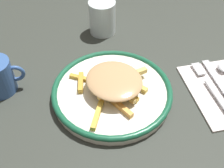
{
  "coord_description": "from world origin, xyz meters",
  "views": [
    {
      "loc": [
        -0.07,
        -0.45,
        0.5
      ],
      "look_at": [
        0.0,
        0.0,
        0.04
      ],
      "focal_mm": 45.36,
      "sensor_mm": 36.0,
      "label": 1
    }
  ],
  "objects_px": {
    "fries_heap": "(115,82)",
    "napkin": "(223,91)",
    "water_glass": "(102,17)",
    "plate": "(112,92)",
    "fork": "(211,86)"
  },
  "relations": [
    {
      "from": "fries_heap",
      "to": "napkin",
      "type": "height_order",
      "value": "fries_heap"
    },
    {
      "from": "fries_heap",
      "to": "water_glass",
      "type": "bearing_deg",
      "value": 88.1
    },
    {
      "from": "plate",
      "to": "fries_heap",
      "type": "xyz_separation_m",
      "value": [
        0.01,
        -0.0,
        0.03
      ]
    },
    {
      "from": "fork",
      "to": "napkin",
      "type": "bearing_deg",
      "value": -22.77
    },
    {
      "from": "napkin",
      "to": "fork",
      "type": "height_order",
      "value": "fork"
    },
    {
      "from": "napkin",
      "to": "water_glass",
      "type": "xyz_separation_m",
      "value": [
        -0.25,
        0.3,
        0.04
      ]
    },
    {
      "from": "napkin",
      "to": "fork",
      "type": "xyz_separation_m",
      "value": [
        -0.03,
        0.01,
        0.01
      ]
    },
    {
      "from": "plate",
      "to": "water_glass",
      "type": "height_order",
      "value": "water_glass"
    },
    {
      "from": "plate",
      "to": "water_glass",
      "type": "relative_size",
      "value": 2.89
    },
    {
      "from": "fries_heap",
      "to": "fork",
      "type": "height_order",
      "value": "fries_heap"
    },
    {
      "from": "plate",
      "to": "fork",
      "type": "bearing_deg",
      "value": -4.84
    },
    {
      "from": "fries_heap",
      "to": "plate",
      "type": "bearing_deg",
      "value": 171.56
    },
    {
      "from": "napkin",
      "to": "water_glass",
      "type": "distance_m",
      "value": 0.39
    },
    {
      "from": "fork",
      "to": "water_glass",
      "type": "distance_m",
      "value": 0.36
    },
    {
      "from": "plate",
      "to": "napkin",
      "type": "relative_size",
      "value": 1.36
    }
  ]
}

